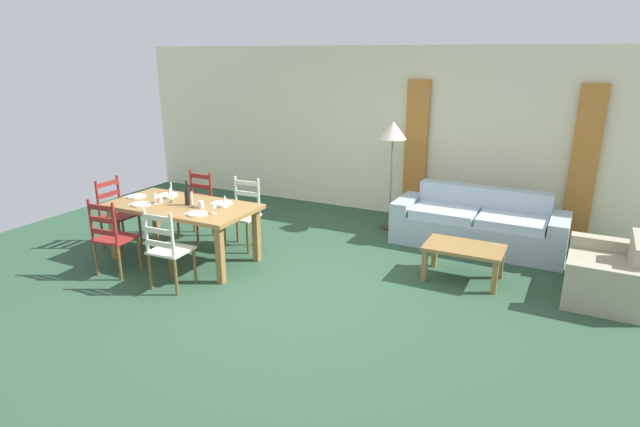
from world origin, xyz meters
TOP-DOWN VIEW (x-y plane):
  - ground_plane at (0.00, 0.00)m, footprint 9.60×9.60m
  - wall_far at (0.00, 3.30)m, footprint 9.60×0.16m
  - curtain_panel_left at (0.51, 3.16)m, footprint 0.35×0.08m
  - curtain_panel_right at (2.91, 3.16)m, footprint 0.35×0.08m
  - dining_table at (-1.60, 0.06)m, footprint 1.90×0.96m
  - dining_chair_near_left at (-2.05, -0.69)m, footprint 0.45×0.43m
  - dining_chair_near_right at (-1.18, -0.70)m, footprint 0.44×0.42m
  - dining_chair_far_left at (-2.04, 0.85)m, footprint 0.43×0.41m
  - dining_chair_far_right at (-1.19, 0.80)m, footprint 0.45×0.43m
  - dining_chair_head_west at (-2.76, 0.04)m, footprint 0.40×0.42m
  - dinner_plate_near_left at (-2.05, -0.19)m, footprint 0.24×0.24m
  - fork_near_left at (-2.20, -0.19)m, footprint 0.02×0.17m
  - dinner_plate_near_right at (-1.15, -0.19)m, footprint 0.24×0.24m
  - fork_near_right at (-1.30, -0.19)m, footprint 0.02×0.17m
  - dinner_plate_far_left at (-2.05, 0.31)m, footprint 0.24×0.24m
  - fork_far_left at (-2.20, 0.31)m, footprint 0.03×0.17m
  - dinner_plate_far_right at (-1.15, 0.31)m, footprint 0.24×0.24m
  - fork_far_right at (-1.30, 0.31)m, footprint 0.03×0.17m
  - dinner_plate_head_west at (-2.38, 0.06)m, footprint 0.24×0.24m
  - fork_head_west at (-2.53, 0.06)m, footprint 0.02×0.17m
  - wine_bottle at (-1.52, 0.07)m, footprint 0.07×0.07m
  - wine_glass_near_left at (-1.92, -0.07)m, footprint 0.06×0.06m
  - wine_glass_near_right at (-0.99, -0.08)m, footprint 0.06×0.06m
  - wine_glass_far_left at (-1.91, 0.19)m, footprint 0.06×0.06m
  - wine_glass_far_right at (-1.03, 0.19)m, footprint 0.06×0.06m
  - coffee_cup_primary at (-1.28, 0.05)m, footprint 0.07×0.07m
  - coffee_cup_secondary at (-1.90, -0.01)m, footprint 0.07×0.07m
  - candle_tall at (-1.78, 0.08)m, footprint 0.05×0.05m
  - candle_short at (-1.40, 0.02)m, footprint 0.05×0.05m
  - couch at (1.71, 2.26)m, footprint 2.30×0.85m
  - coffee_table at (1.76, 1.05)m, footprint 0.90×0.56m
  - armchair_upholstered at (3.32, 1.30)m, footprint 0.82×1.18m
  - standing_lamp at (0.36, 2.45)m, footprint 0.40×0.40m

SIDE VIEW (x-z plane):
  - ground_plane at x=0.00m, z-range -0.02..0.00m
  - armchair_upholstered at x=3.32m, z-range -0.11..0.61m
  - couch at x=1.71m, z-range -0.11..0.69m
  - coffee_table at x=1.76m, z-range 0.15..0.57m
  - dining_chair_near_left at x=-2.05m, z-range 0.00..0.96m
  - dining_chair_near_right at x=-1.18m, z-range 0.00..0.96m
  - dining_chair_far_left at x=-2.04m, z-range 0.00..0.96m
  - dining_chair_far_right at x=-1.19m, z-range 0.00..0.96m
  - dining_chair_head_west at x=-2.76m, z-range 0.00..0.96m
  - dining_table at x=-1.60m, z-range 0.29..1.04m
  - fork_near_left at x=-2.20m, z-range 0.75..0.76m
  - fork_near_right at x=-1.30m, z-range 0.75..0.76m
  - fork_far_left at x=-2.20m, z-range 0.75..0.76m
  - fork_far_right at x=-1.30m, z-range 0.75..0.76m
  - fork_head_west at x=-2.53m, z-range 0.75..0.76m
  - dinner_plate_near_left at x=-2.05m, z-range 0.75..0.77m
  - dinner_plate_near_right at x=-1.15m, z-range 0.75..0.77m
  - dinner_plate_far_left at x=-2.05m, z-range 0.75..0.77m
  - dinner_plate_far_right at x=-1.15m, z-range 0.75..0.77m
  - dinner_plate_head_west at x=-2.38m, z-range 0.75..0.77m
  - coffee_cup_primary at x=-1.28m, z-range 0.75..0.84m
  - coffee_cup_secondary at x=-1.90m, z-range 0.75..0.84m
  - candle_short at x=-1.40m, z-range 0.70..0.90m
  - candle_tall at x=-1.78m, z-range 0.69..0.96m
  - wine_glass_near_left at x=-1.92m, z-range 0.78..0.94m
  - wine_glass_near_right at x=-0.99m, z-range 0.78..0.94m
  - wine_glass_far_left at x=-1.91m, z-range 0.78..0.94m
  - wine_glass_far_right at x=-1.03m, z-range 0.78..0.94m
  - wine_bottle at x=-1.52m, z-range 0.71..1.03m
  - curtain_panel_left at x=0.51m, z-range 0.00..2.20m
  - curtain_panel_right at x=2.91m, z-range 0.00..2.20m
  - wall_far at x=0.00m, z-range 0.00..2.70m
  - standing_lamp at x=0.36m, z-range 0.59..2.23m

